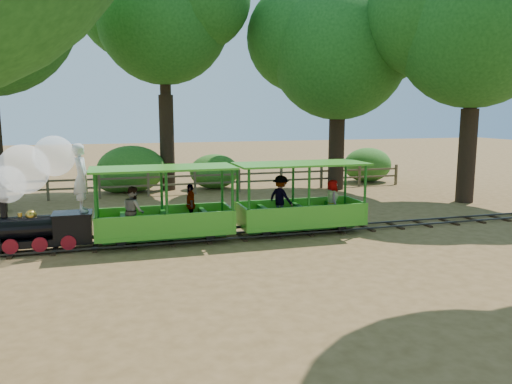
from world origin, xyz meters
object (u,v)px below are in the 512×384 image
object	(u,v)px
carriage_front	(162,214)
fence	(217,180)
carriage_rear	(299,205)
locomotive	(37,186)

from	to	relation	value
carriage_front	fence	bearing A→B (deg)	68.16
carriage_front	fence	world-z (taller)	carriage_front
fence	carriage_front	bearing A→B (deg)	-111.84
carriage_front	carriage_rear	size ratio (longest dim) A/B	1.00
locomotive	carriage_front	world-z (taller)	locomotive
locomotive	fence	xyz separation A→B (m)	(6.34, 7.92, -1.14)
locomotive	carriage_front	bearing A→B (deg)	-1.98
locomotive	carriage_front	distance (m)	3.25
fence	locomotive	bearing A→B (deg)	-128.65
carriage_rear	carriage_front	bearing A→B (deg)	-178.67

